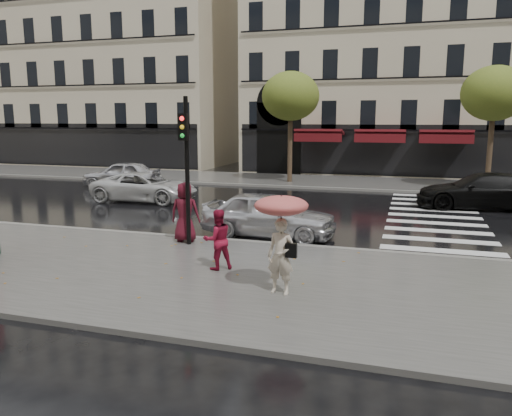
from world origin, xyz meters
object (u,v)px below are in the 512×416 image
(traffic_light, at_px, (186,156))
(car_black, at_px, (482,191))
(man_burgundy, at_px, (185,212))
(car_white, at_px, (145,187))
(car_silver, at_px, (269,215))
(car_far_silver, at_px, (122,174))
(woman_red, at_px, (218,239))
(woman_umbrella, at_px, (281,228))

(traffic_light, xyz_separation_m, car_black, (9.34, 10.02, -2.00))
(man_burgundy, distance_m, car_black, 13.61)
(traffic_light, distance_m, car_white, 9.55)
(car_silver, bearing_deg, car_far_silver, 54.01)
(traffic_light, relative_size, car_white, 0.88)
(car_white, distance_m, car_black, 15.21)
(car_white, relative_size, car_far_silver, 1.13)
(car_silver, distance_m, car_far_silver, 14.71)
(woman_red, xyz_separation_m, car_silver, (0.15, 4.21, -0.13))
(traffic_light, height_order, car_black, traffic_light)
(car_silver, height_order, car_black, car_black)
(car_silver, relative_size, car_white, 0.90)
(woman_umbrella, relative_size, car_white, 0.45)
(woman_red, relative_size, car_far_silver, 0.35)
(car_black, height_order, car_far_silver, car_black)
(woman_red, xyz_separation_m, traffic_light, (-1.78, 2.04, 1.90))
(car_silver, height_order, car_white, car_silver)
(woman_umbrella, distance_m, man_burgundy, 5.45)
(woman_red, xyz_separation_m, car_black, (7.56, 12.06, -0.10))
(man_burgundy, relative_size, traffic_light, 0.42)
(woman_umbrella, height_order, man_burgundy, woman_umbrella)
(car_black, bearing_deg, traffic_light, -48.00)
(traffic_light, xyz_separation_m, car_white, (-5.64, 7.41, -2.10))
(woman_red, distance_m, man_burgundy, 3.15)
(car_far_silver, bearing_deg, car_black, 77.91)
(woman_red, xyz_separation_m, car_far_silver, (-11.23, 13.53, -0.14))
(woman_umbrella, distance_m, woman_red, 2.44)
(traffic_light, relative_size, car_far_silver, 1.00)
(woman_umbrella, bearing_deg, car_white, 131.24)
(car_black, distance_m, car_far_silver, 18.85)
(woman_umbrella, relative_size, car_black, 0.41)
(woman_red, height_order, car_white, woman_red)
(man_burgundy, bearing_deg, traffic_light, 114.81)
(woman_red, bearing_deg, traffic_light, -88.71)
(man_burgundy, bearing_deg, car_black, -143.75)
(woman_umbrella, xyz_separation_m, man_burgundy, (-3.99, 3.67, -0.54))
(man_burgundy, bearing_deg, car_white, -61.45)
(woman_umbrella, height_order, car_black, woman_umbrella)
(car_silver, relative_size, car_black, 0.82)
(woman_umbrella, height_order, car_silver, woman_umbrella)
(woman_umbrella, bearing_deg, man_burgundy, 137.40)
(car_white, bearing_deg, woman_red, -143.60)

